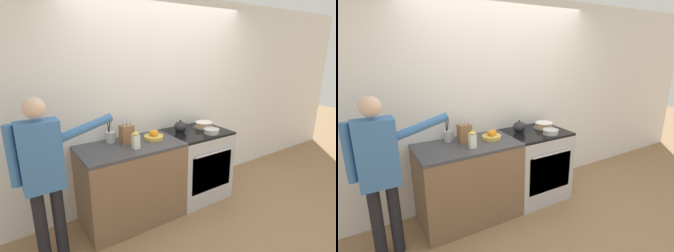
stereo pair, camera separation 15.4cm
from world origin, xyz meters
TOP-DOWN VIEW (x-y plane):
  - ground_plane at (0.00, 0.00)m, footprint 16.00×16.00m
  - wall_back at (0.00, 0.68)m, footprint 8.00×0.04m
  - counter_cabinet at (-0.68, 0.33)m, footprint 1.14×0.66m
  - stove_range at (0.29, 0.33)m, footprint 0.78×0.69m
  - layer_cake at (0.46, 0.39)m, footprint 0.29×0.29m
  - tea_kettle at (0.08, 0.40)m, footprint 0.20×0.17m
  - mixing_bowl at (0.37, 0.14)m, footprint 0.20×0.20m
  - knife_block at (-0.66, 0.43)m, footprint 0.14×0.13m
  - utensil_crock at (-0.82, 0.54)m, footprint 0.11×0.11m
  - fruit_bowl at (-0.35, 0.36)m, footprint 0.23×0.23m
  - milk_carton at (-0.67, 0.20)m, footprint 0.07×0.07m
  - person_baker at (-1.59, 0.15)m, footprint 0.91×0.20m

SIDE VIEW (x-z plane):
  - ground_plane at x=0.00m, z-range 0.00..0.00m
  - counter_cabinet at x=-0.68m, z-range 0.00..0.93m
  - stove_range at x=0.29m, z-range 0.00..0.93m
  - person_baker at x=-1.59m, z-range 0.15..1.74m
  - mixing_bowl at x=0.37m, z-range 0.93..0.99m
  - layer_cake at x=0.46m, z-range 0.93..1.01m
  - fruit_bowl at x=-0.35m, z-range 0.91..1.02m
  - tea_kettle at x=0.08m, z-range 0.92..1.08m
  - utensil_crock at x=-0.82m, z-range 0.84..1.15m
  - milk_carton at x=-0.67m, z-range 0.92..1.12m
  - knife_block at x=-0.66m, z-range 0.88..1.18m
  - wall_back at x=0.00m, z-range 0.00..2.60m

